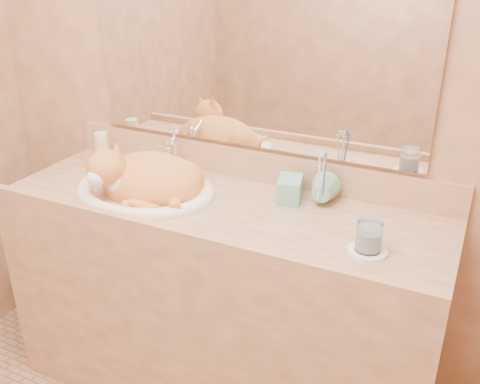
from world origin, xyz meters
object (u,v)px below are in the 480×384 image
at_px(vanity_counter, 220,304).
at_px(soap_dispenser, 288,183).
at_px(sink_basin, 144,172).
at_px(cat, 145,177).
at_px(toothbrush_cup, 321,196).
at_px(water_glass, 369,236).

bearing_deg(vanity_counter, soap_dispenser, 23.02).
height_order(sink_basin, soap_dispenser, soap_dispenser).
relative_size(cat, toothbrush_cup, 3.79).
distance_m(cat, toothbrush_cup, 0.64).
xyz_separation_m(vanity_counter, soap_dispenser, (0.22, 0.09, 0.52)).
distance_m(soap_dispenser, toothbrush_cup, 0.12).
bearing_deg(vanity_counter, cat, -175.25).
relative_size(vanity_counter, water_glass, 17.65).
xyz_separation_m(sink_basin, water_glass, (0.84, -0.07, -0.03)).
height_order(vanity_counter, sink_basin, sink_basin).
bearing_deg(soap_dispenser, water_glass, -43.11).
bearing_deg(cat, sink_basin, 152.16).
bearing_deg(vanity_counter, sink_basin, -176.14).
relative_size(sink_basin, water_glass, 5.79).
xyz_separation_m(soap_dispenser, toothbrush_cup, (0.11, 0.03, -0.04)).
bearing_deg(sink_basin, water_glass, -12.28).
relative_size(cat, soap_dispenser, 2.15).
distance_m(vanity_counter, water_glass, 0.73).
bearing_deg(cat, water_glass, -7.71).
relative_size(sink_basin, toothbrush_cup, 5.00).
bearing_deg(water_glass, sink_basin, 175.24).
distance_m(sink_basin, toothbrush_cup, 0.64).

